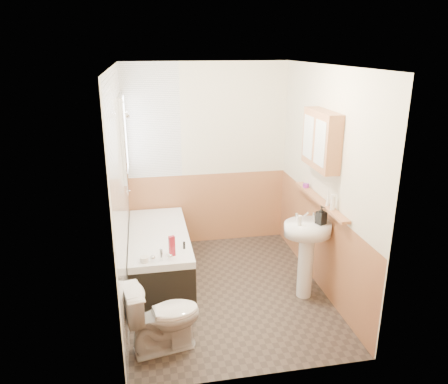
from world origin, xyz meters
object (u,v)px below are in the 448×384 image
(toilet, at_px, (163,317))
(pine_shelf, at_px, (320,201))
(bathtub, at_px, (159,253))
(medicine_cabinet, at_px, (321,140))
(sink, at_px, (307,244))

(toilet, xyz_separation_m, pine_shelf, (1.80, 0.82, 0.72))
(pine_shelf, bearing_deg, bathtub, 161.09)
(pine_shelf, relative_size, medicine_cabinet, 1.93)
(bathtub, height_order, pine_shelf, pine_shelf)
(toilet, distance_m, sink, 1.74)
(sink, xyz_separation_m, pine_shelf, (0.20, 0.20, 0.43))
(medicine_cabinet, bearing_deg, toilet, -154.80)
(pine_shelf, height_order, medicine_cabinet, medicine_cabinet)
(sink, bearing_deg, medicine_cabinet, 45.33)
(pine_shelf, distance_m, medicine_cabinet, 0.68)
(sink, height_order, medicine_cabinet, medicine_cabinet)
(toilet, bearing_deg, pine_shelf, -76.39)
(bathtub, relative_size, pine_shelf, 1.25)
(bathtub, height_order, medicine_cabinet, medicine_cabinet)
(toilet, distance_m, pine_shelf, 2.10)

